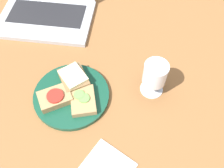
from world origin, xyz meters
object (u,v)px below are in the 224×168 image
object	(u,v)px
sandwich_with_cucumber	(83,100)
laptop	(47,3)
sandwich_with_tomato	(55,97)
wine_glass	(155,74)
plate	(72,95)
sandwich_with_cheese	(74,78)

from	to	relation	value
sandwich_with_cucumber	laptop	bearing A→B (deg)	119.03
sandwich_with_tomato	wine_glass	xyz separation A→B (cm)	(29.00, 8.80, 4.99)
sandwich_with_tomato	wine_glass	distance (cm)	30.72
wine_glass	laptop	bearing A→B (deg)	143.85
wine_glass	laptop	size ratio (longest dim) A/B	0.34
plate	sandwich_with_cheese	xyz separation A→B (cm)	(-0.11, 4.96, 2.41)
sandwich_with_cheese	sandwich_with_cucumber	size ratio (longest dim) A/B	1.09
sandwich_with_tomato	wine_glass	world-z (taller)	wine_glass
plate	sandwich_with_tomato	bearing A→B (deg)	-148.32
wine_glass	plate	bearing A→B (deg)	-165.94
wine_glass	laptop	xyz separation A→B (cm)	(-42.43, 31.00, -3.30)
wine_glass	laptop	world-z (taller)	laptop
sandwich_with_cucumber	sandwich_with_cheese	bearing A→B (deg)	121.26
sandwich_with_tomato	plate	bearing A→B (deg)	31.68
laptop	sandwich_with_cucumber	bearing A→B (deg)	-60.97
sandwich_with_cucumber	wine_glass	bearing A→B (deg)	22.65
sandwich_with_cheese	sandwich_with_cucumber	xyz separation A→B (cm)	(4.43, -7.29, -0.53)
plate	sandwich_with_cheese	bearing A→B (deg)	91.22
sandwich_with_tomato	laptop	xyz separation A→B (cm)	(-13.43, 39.80, 1.69)
sandwich_with_cheese	sandwich_with_tomato	size ratio (longest dim) A/B	1.04
sandwich_with_tomato	sandwich_with_cucumber	xyz separation A→B (cm)	(8.52, 0.26, -0.27)
plate	sandwich_with_cucumber	bearing A→B (deg)	-28.38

